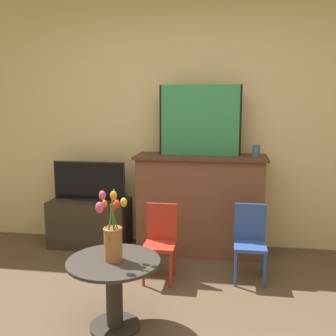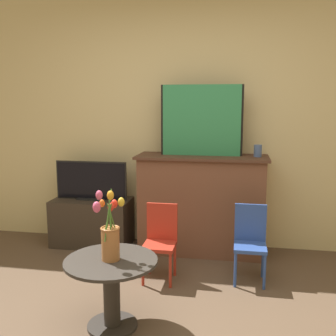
{
  "view_description": "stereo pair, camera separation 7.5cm",
  "coord_description": "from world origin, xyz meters",
  "px_view_note": "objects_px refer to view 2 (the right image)",
  "views": [
    {
      "loc": [
        0.44,
        -1.97,
        1.5
      ],
      "look_at": [
        -0.06,
        1.24,
        0.96
      ],
      "focal_mm": 42.0,
      "sensor_mm": 36.0,
      "label": 1
    },
    {
      "loc": [
        0.52,
        -1.96,
        1.5
      ],
      "look_at": [
        -0.06,
        1.24,
        0.96
      ],
      "focal_mm": 42.0,
      "sensor_mm": 36.0,
      "label": 2
    }
  ],
  "objects_px": {
    "chair_red": "(161,238)",
    "vase_tulips": "(110,235)",
    "painting": "(201,120)",
    "tv_monitor": "(91,181)",
    "chair_blue": "(250,239)"
  },
  "relations": [
    {
      "from": "painting",
      "to": "vase_tulips",
      "type": "height_order",
      "value": "painting"
    },
    {
      "from": "chair_red",
      "to": "chair_blue",
      "type": "height_order",
      "value": "same"
    },
    {
      "from": "chair_red",
      "to": "vase_tulips",
      "type": "xyz_separation_m",
      "value": [
        -0.18,
        -0.8,
        0.29
      ]
    },
    {
      "from": "painting",
      "to": "vase_tulips",
      "type": "bearing_deg",
      "value": -106.62
    },
    {
      "from": "tv_monitor",
      "to": "painting",
      "type": "bearing_deg",
      "value": 0.55
    },
    {
      "from": "painting",
      "to": "tv_monitor",
      "type": "xyz_separation_m",
      "value": [
        -1.15,
        -0.01,
        -0.64
      ]
    },
    {
      "from": "tv_monitor",
      "to": "chair_red",
      "type": "distance_m",
      "value": 1.16
    },
    {
      "from": "chair_blue",
      "to": "vase_tulips",
      "type": "bearing_deg",
      "value": -135.72
    },
    {
      "from": "tv_monitor",
      "to": "chair_blue",
      "type": "relative_size",
      "value": 1.18
    },
    {
      "from": "chair_blue",
      "to": "tv_monitor",
      "type": "bearing_deg",
      "value": 160.42
    },
    {
      "from": "tv_monitor",
      "to": "vase_tulips",
      "type": "relative_size",
      "value": 1.55
    },
    {
      "from": "chair_red",
      "to": "painting",
      "type": "bearing_deg",
      "value": 68.83
    },
    {
      "from": "chair_red",
      "to": "vase_tulips",
      "type": "relative_size",
      "value": 1.31
    },
    {
      "from": "tv_monitor",
      "to": "chair_red",
      "type": "xyz_separation_m",
      "value": [
        0.88,
        -0.69,
        -0.33
      ]
    },
    {
      "from": "tv_monitor",
      "to": "chair_red",
      "type": "relative_size",
      "value": 1.18
    }
  ]
}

